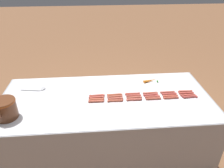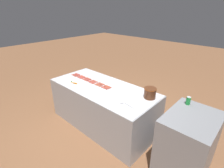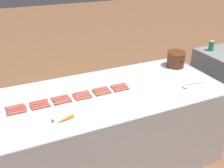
{
  "view_description": "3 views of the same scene",
  "coord_description": "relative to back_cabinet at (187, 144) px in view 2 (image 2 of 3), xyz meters",
  "views": [
    {
      "loc": [
        -1.88,
        0.09,
        2.14
      ],
      "look_at": [
        0.09,
        -0.07,
        0.99
      ],
      "focal_mm": 34.64,
      "sensor_mm": 36.0,
      "label": 1
    },
    {
      "loc": [
        2.07,
        2.17,
        2.31
      ],
      "look_at": [
        -0.12,
        0.15,
        0.95
      ],
      "focal_mm": 27.16,
      "sensor_mm": 36.0,
      "label": 2
    },
    {
      "loc": [
        1.94,
        -0.86,
        2.05
      ],
      "look_at": [
        0.02,
        -0.01,
        0.97
      ],
      "focal_mm": 40.48,
      "sensor_mm": 36.0,
      "label": 3
    }
  ],
  "objects": [
    {
      "name": "ground_plane",
      "position": [
        0.06,
        -1.7,
        -0.48
      ],
      "size": [
        20.0,
        20.0,
        0.0
      ],
      "primitive_type": "plane",
      "color": "brown"
    },
    {
      "name": "griddle_counter",
      "position": [
        0.06,
        -1.7,
        -0.04
      ],
      "size": [
        1.0,
        2.21,
        0.88
      ],
      "color": "#9EA0A5",
      "rests_on": "ground_plane"
    },
    {
      "name": "back_cabinet",
      "position": [
        0.0,
        0.0,
        0.0
      ],
      "size": [
        0.86,
        0.65,
        0.96
      ],
      "primitive_type": "cube",
      "color": "gray",
      "rests_on": "ground_plane"
    },
    {
      "name": "hot_dog_0",
      "position": [
        -0.01,
        -2.57,
        0.41
      ],
      "size": [
        0.03,
        0.16,
        0.02
      ],
      "color": "#B3463F",
      "rests_on": "griddle_counter"
    },
    {
      "name": "hot_dog_1",
      "position": [
        -0.01,
        -2.37,
        0.41
      ],
      "size": [
        0.02,
        0.16,
        0.02
      ],
      "color": "#B64A3A",
      "rests_on": "griddle_counter"
    },
    {
      "name": "hot_dog_2",
      "position": [
        -0.02,
        -2.18,
        0.41
      ],
      "size": [
        0.02,
        0.16,
        0.02
      ],
      "color": "#B34E3A",
      "rests_on": "griddle_counter"
    },
    {
      "name": "hot_dog_3",
      "position": [
        -0.02,
        -1.98,
        0.41
      ],
      "size": [
        0.03,
        0.16,
        0.02
      ],
      "color": "#B65041",
      "rests_on": "griddle_counter"
    },
    {
      "name": "hot_dog_4",
      "position": [
        -0.02,
        -1.79,
        0.41
      ],
      "size": [
        0.03,
        0.16,
        0.02
      ],
      "color": "#B14F39",
      "rests_on": "griddle_counter"
    },
    {
      "name": "hot_dog_5",
      "position": [
        -0.01,
        -1.6,
        0.41
      ],
      "size": [
        0.03,
        0.16,
        0.02
      ],
      "color": "#B24F3B",
      "rests_on": "griddle_counter"
    },
    {
      "name": "hot_dog_6",
      "position": [
        0.02,
        -2.56,
        0.41
      ],
      "size": [
        0.03,
        0.16,
        0.02
      ],
      "color": "#AC463A",
      "rests_on": "griddle_counter"
    },
    {
      "name": "hot_dog_7",
      "position": [
        0.02,
        -2.37,
        0.41
      ],
      "size": [
        0.03,
        0.16,
        0.02
      ],
      "color": "#B94F3C",
      "rests_on": "griddle_counter"
    },
    {
      "name": "hot_dog_8",
      "position": [
        0.02,
        -2.18,
        0.41
      ],
      "size": [
        0.03,
        0.16,
        0.02
      ],
      "color": "#B14A3C",
      "rests_on": "griddle_counter"
    },
    {
      "name": "hot_dog_9",
      "position": [
        0.02,
        -1.99,
        0.41
      ],
      "size": [
        0.03,
        0.16,
        0.02
      ],
      "color": "#AB5240",
      "rests_on": "griddle_counter"
    },
    {
      "name": "hot_dog_10",
      "position": [
        0.02,
        -1.79,
        0.41
      ],
      "size": [
        0.03,
        0.16,
        0.02
      ],
      "color": "#AA4F3E",
      "rests_on": "griddle_counter"
    },
    {
      "name": "hot_dog_11",
      "position": [
        0.02,
        -1.6,
        0.41
      ],
      "size": [
        0.03,
        0.16,
        0.02
      ],
      "color": "#B55238",
      "rests_on": "griddle_counter"
    },
    {
      "name": "hot_dog_12",
      "position": [
        0.05,
        -2.56,
        0.41
      ],
      "size": [
        0.02,
        0.16,
        0.02
      ],
      "color": "#B8463B",
      "rests_on": "griddle_counter"
    },
    {
      "name": "hot_dog_13",
      "position": [
        0.05,
        -2.37,
        0.41
      ],
      "size": [
        0.02,
        0.16,
        0.02
      ],
      "color": "#B7453E",
      "rests_on": "griddle_counter"
    },
    {
      "name": "hot_dog_14",
      "position": [
        0.05,
        -2.17,
        0.41
      ],
      "size": [
        0.03,
        0.16,
        0.02
      ],
      "color": "#B5473F",
      "rests_on": "griddle_counter"
    },
    {
      "name": "hot_dog_15",
      "position": [
        0.06,
        -1.99,
        0.41
      ],
      "size": [
        0.03,
        0.16,
        0.02
      ],
      "color": "#B2483C",
      "rests_on": "griddle_counter"
    },
    {
      "name": "hot_dog_16",
      "position": [
        0.06,
        -1.79,
        0.41
      ],
      "size": [
        0.03,
        0.16,
        0.02
      ],
      "color": "#AE513D",
      "rests_on": "griddle_counter"
    },
    {
      "name": "hot_dog_17",
      "position": [
        0.06,
        -1.6,
        0.41
      ],
      "size": [
        0.03,
        0.16,
        0.02
      ],
      "color": "#B34B3E",
      "rests_on": "griddle_counter"
    },
    {
      "name": "hot_dog_18",
      "position": [
        0.1,
        -2.56,
        0.41
      ],
      "size": [
        0.03,
        0.16,
        0.02
      ],
      "color": "#B24E3D",
      "rests_on": "griddle_counter"
    },
    {
      "name": "hot_dog_19",
      "position": [
        0.09,
        -2.37,
        0.41
      ],
      "size": [
        0.03,
        0.16,
        0.02
      ],
      "color": "#AE4C3D",
      "rests_on": "griddle_counter"
    },
    {
      "name": "hot_dog_20",
      "position": [
        0.09,
        -2.18,
        0.41
      ],
      "size": [
        0.03,
        0.16,
        0.02
      ],
      "color": "#AF4E3A",
      "rests_on": "griddle_counter"
    },
    {
      "name": "hot_dog_21",
      "position": [
        0.1,
        -1.98,
        0.41
      ],
      "size": [
        0.03,
        0.16,
        0.02
      ],
      "color": "#B84C3D",
      "rests_on": "griddle_counter"
    },
    {
      "name": "hot_dog_22",
      "position": [
        0.09,
        -1.79,
        0.41
      ],
      "size": [
        0.03,
        0.16,
        0.02
      ],
      "color": "#AD5138",
      "rests_on": "griddle_counter"
    },
    {
      "name": "hot_dog_23",
      "position": [
        0.09,
        -1.61,
        0.41
      ],
      "size": [
        0.03,
        0.16,
        0.02
      ],
      "color": "#B44C3D",
      "rests_on": "griddle_counter"
    },
    {
      "name": "bean_pot",
      "position": [
        -0.18,
        -0.78,
        0.5
      ],
      "size": [
        0.26,
        0.21,
        0.18
      ],
      "color": "#562D19",
      "rests_on": "griddle_counter"
    },
    {
      "name": "serving_spoon",
      "position": [
        0.28,
        -0.97,
        0.41
      ],
      "size": [
        0.08,
        0.27,
        0.02
      ],
      "color": "#B7B7BC",
      "rests_on": "griddle_counter"
    },
    {
      "name": "carrot",
      "position": [
        0.35,
        -2.24,
        0.42
      ],
      "size": [
        0.08,
        0.18,
        0.03
      ],
      "color": "orange",
      "rests_on": "griddle_counter"
    },
    {
      "name": "soda_can",
      "position": [
        -0.27,
        -0.18,
        0.54
      ],
      "size": [
        0.07,
        0.07,
        0.12
      ],
      "color": "#1E8C38",
      "rests_on": "back_cabinet"
    }
  ]
}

